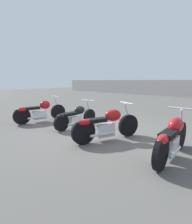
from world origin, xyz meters
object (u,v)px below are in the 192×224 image
at_px(motorcycle_slot_3, 172,138).
at_px(motorcycle_slot_1, 75,117).
at_px(traffic_cone_far, 113,113).
at_px(motorcycle_slot_2, 106,125).
at_px(motorcycle_slot_0, 40,111).

bearing_deg(motorcycle_slot_3, motorcycle_slot_1, 172.28).
bearing_deg(traffic_cone_far, motorcycle_slot_2, -54.71).
distance_m(motorcycle_slot_2, traffic_cone_far, 2.90).
relative_size(motorcycle_slot_0, traffic_cone_far, 4.80).
height_order(motorcycle_slot_2, traffic_cone_far, motorcycle_slot_2).
distance_m(motorcycle_slot_0, motorcycle_slot_2, 3.35).
height_order(motorcycle_slot_1, traffic_cone_far, motorcycle_slot_1).
height_order(motorcycle_slot_2, motorcycle_slot_3, same).
relative_size(motorcycle_slot_1, motorcycle_slot_3, 0.94).
relative_size(motorcycle_slot_2, motorcycle_slot_3, 1.01).
distance_m(motorcycle_slot_1, motorcycle_slot_3, 3.41).
height_order(motorcycle_slot_0, traffic_cone_far, motorcycle_slot_0).
distance_m(motorcycle_slot_1, traffic_cone_far, 2.12).
relative_size(motorcycle_slot_1, motorcycle_slot_2, 0.94).
bearing_deg(motorcycle_slot_3, motorcycle_slot_2, 178.26).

